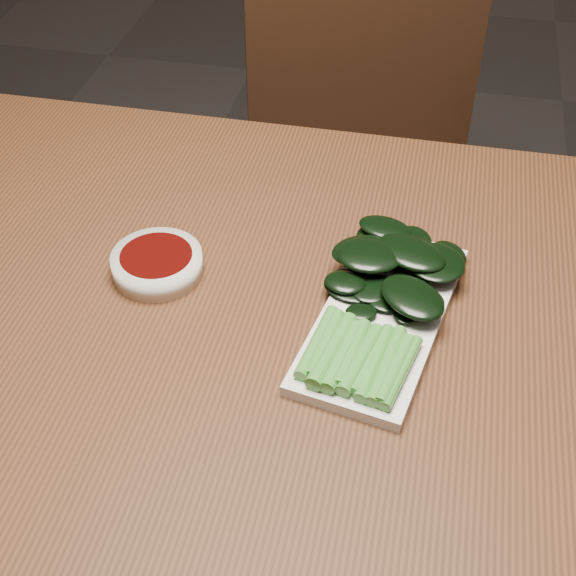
{
  "coord_description": "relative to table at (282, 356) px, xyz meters",
  "views": [
    {
      "loc": [
        0.14,
        -0.64,
        1.38
      ],
      "look_at": [
        0.0,
        0.03,
        0.76
      ],
      "focal_mm": 50.0,
      "sensor_mm": 36.0,
      "label": 1
    }
  ],
  "objects": [
    {
      "name": "serving_plate",
      "position": [
        0.11,
        0.01,
        0.08
      ],
      "size": [
        0.18,
        0.3,
        0.01
      ],
      "rotation": [
        0.0,
        0.0,
        -0.18
      ],
      "color": "silver",
      "rests_on": "table"
    },
    {
      "name": "sauce_bowl",
      "position": [
        -0.16,
        0.04,
        0.09
      ],
      "size": [
        0.11,
        0.11,
        0.03
      ],
      "color": "silver",
      "rests_on": "table"
    },
    {
      "name": "table",
      "position": [
        0.0,
        0.0,
        0.0
      ],
      "size": [
        1.4,
        0.8,
        0.75
      ],
      "color": "#452613",
      "rests_on": "ground"
    },
    {
      "name": "chair_far",
      "position": [
        0.03,
        0.68,
        -0.19
      ],
      "size": [
        0.57,
        0.57,
        0.89
      ],
      "rotation": [
        0.0,
        0.0,
        0.3
      ],
      "color": "black",
      "rests_on": "ground"
    },
    {
      "name": "gai_lan",
      "position": [
        0.11,
        0.03,
        0.1
      ],
      "size": [
        0.18,
        0.3,
        0.03
      ],
      "color": "#418E31",
      "rests_on": "serving_plate"
    }
  ]
}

